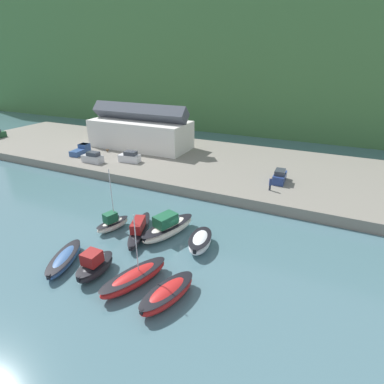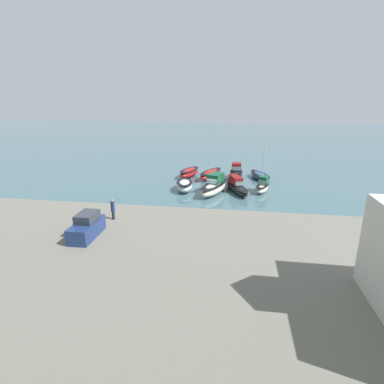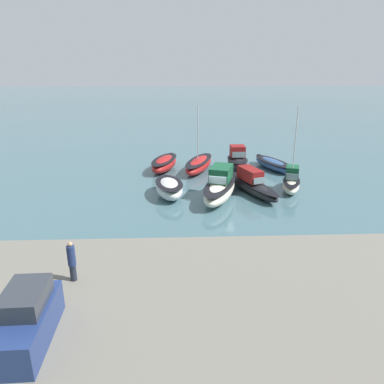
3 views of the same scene
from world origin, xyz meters
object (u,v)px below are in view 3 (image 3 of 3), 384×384
moored_boat_2 (220,187)px  moored_boat_4 (273,164)px  moored_boat_7 (164,163)px  person_on_quay (72,261)px  moored_boat_0 (291,182)px  moored_boat_1 (251,184)px  moored_boat_6 (199,164)px  moored_boat_3 (169,188)px  parked_car_1 (26,320)px  moored_boat_5 (237,161)px

moored_boat_2 → moored_boat_4: bearing=-108.6°
moored_boat_7 → person_on_quay: (3.82, 25.55, 1.91)m
moored_boat_0 → moored_boat_7: (12.58, -7.96, -0.11)m
moored_boat_1 → moored_boat_2: bearing=5.6°
moored_boat_1 → moored_boat_7: 11.91m
moored_boat_1 → moored_boat_6: moored_boat_6 is taller
moored_boat_3 → parked_car_1: bearing=66.5°
moored_boat_0 → moored_boat_3: moored_boat_0 is taller
moored_boat_2 → moored_boat_7: (5.40, -9.76, -0.32)m
moored_boat_1 → moored_boat_7: size_ratio=1.27×
moored_boat_5 → person_on_quay: bearing=64.4°
parked_car_1 → moored_boat_5: bearing=-115.2°
moored_boat_1 → person_on_quay: size_ratio=4.08×
parked_car_1 → moored_boat_1: bearing=-122.8°
moored_boat_4 → moored_boat_1: bearing=43.4°
moored_boat_7 → person_on_quay: 25.91m
moored_boat_2 → parked_car_1: bearing=82.1°
moored_boat_1 → moored_boat_4: moored_boat_1 is taller
moored_boat_4 → person_on_quay: 30.49m
moored_boat_2 → moored_boat_7: size_ratio=1.23×
moored_boat_6 → moored_boat_7: (3.99, -0.55, 0.01)m
moored_boat_2 → parked_car_1: (9.90, 20.05, 1.41)m
moored_boat_6 → person_on_quay: size_ratio=3.66×
moored_boat_1 → moored_boat_5: bearing=-109.2°
moored_boat_0 → parked_car_1: moored_boat_0 is taller
moored_boat_7 → moored_boat_3: bearing=109.7°
moored_boat_4 → parked_car_1: parked_car_1 is taller
moored_boat_2 → parked_car_1: parked_car_1 is taller
moored_boat_1 → moored_boat_5: moored_boat_5 is taller
moored_boat_3 → moored_boat_7: (0.71, -9.03, -0.03)m
moored_boat_4 → moored_boat_6: size_ratio=0.89×
moored_boat_3 → moored_boat_6: bearing=-120.6°
moored_boat_1 → moored_boat_3: 7.95m
moored_boat_3 → person_on_quay: person_on_quay is taller
moored_boat_5 → parked_car_1: bearing=66.6°
moored_boat_3 → moored_boat_7: moored_boat_3 is taller
moored_boat_4 → moored_boat_7: 12.72m
moored_boat_0 → moored_boat_5: moored_boat_0 is taller
moored_boat_0 → moored_boat_6: (8.59, -7.41, -0.13)m
moored_boat_2 → moored_boat_4: moored_boat_2 is taller
moored_boat_0 → person_on_quay: (16.40, 17.60, 1.80)m
moored_boat_4 → moored_boat_5: moored_boat_5 is taller
moored_boat_4 → moored_boat_6: (8.73, 0.51, 0.19)m
moored_boat_2 → moored_boat_5: (-3.11, -9.63, -0.09)m
moored_boat_7 → parked_car_1: 30.19m
moored_boat_2 → person_on_quay: person_on_quay is taller
moored_boat_4 → moored_boat_5: (4.21, 0.09, 0.44)m
moored_boat_1 → person_on_quay: person_on_quay is taller
moored_boat_6 → person_on_quay: (7.81, 25.01, 1.92)m
moored_boat_1 → person_on_quay: bearing=34.3°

